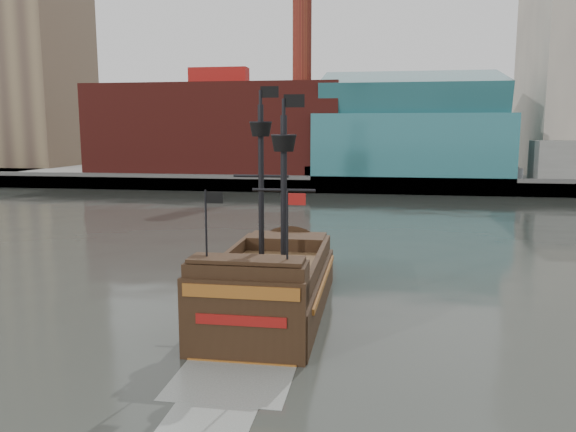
# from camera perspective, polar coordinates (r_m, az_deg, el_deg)

# --- Properties ---
(ground) EXTENTS (400.00, 400.00, 0.00)m
(ground) POSITION_cam_1_polar(r_m,az_deg,el_deg) (25.26, -3.73, -13.64)
(ground) COLOR black
(ground) RESTS_ON ground
(promenade_far) EXTENTS (220.00, 60.00, 2.00)m
(promenade_far) POSITION_cam_1_polar(r_m,az_deg,el_deg) (115.19, 6.57, 4.43)
(promenade_far) COLOR slate
(promenade_far) RESTS_ON ground
(seawall) EXTENTS (220.00, 1.00, 2.60)m
(seawall) POSITION_cam_1_polar(r_m,az_deg,el_deg) (85.81, 5.64, 3.17)
(seawall) COLOR #4C4C49
(seawall) RESTS_ON ground
(skyline) EXTENTS (149.00, 45.00, 62.00)m
(skyline) POSITION_cam_1_polar(r_m,az_deg,el_deg) (108.34, 9.48, 16.59)
(skyline) COLOR #746146
(skyline) RESTS_ON promenade_far
(pirate_ship) EXTENTS (5.52, 17.10, 12.79)m
(pirate_ship) POSITION_cam_1_polar(r_m,az_deg,el_deg) (29.82, -1.77, -7.72)
(pirate_ship) COLOR black
(pirate_ship) RESTS_ON ground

